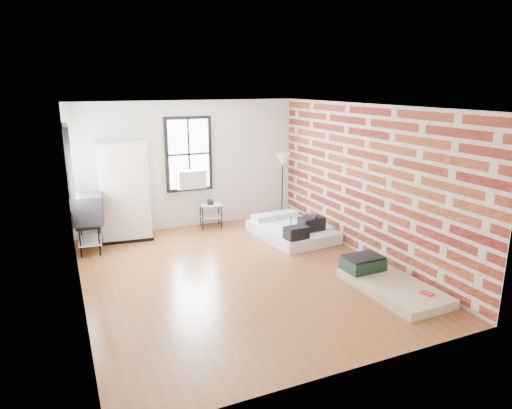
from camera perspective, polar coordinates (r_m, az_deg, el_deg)
name	(u,v)px	position (r m, az deg, el deg)	size (l,w,h in m)	color
ground	(240,274)	(7.86, -2.07, -8.69)	(6.00, 6.00, 0.00)	brown
room_shell	(243,169)	(7.76, -1.59, 4.44)	(5.02, 6.02, 2.80)	silver
mattress_main	(293,230)	(9.65, 4.61, -3.20)	(1.46, 1.88, 0.57)	silver
mattress_bare	(386,281)	(7.60, 15.91, -9.20)	(0.97, 1.77, 0.38)	tan
wardrobe	(124,192)	(9.67, -16.14, 1.51)	(1.07, 0.68, 2.02)	black
side_table	(211,209)	(10.27, -5.69, -0.57)	(0.52, 0.44, 0.63)	black
floor_lamp	(283,163)	(10.66, 3.35, 5.18)	(0.34, 0.34, 1.58)	black
tv_stand	(88,211)	(9.23, -20.28, -0.72)	(0.61, 0.83, 1.12)	black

